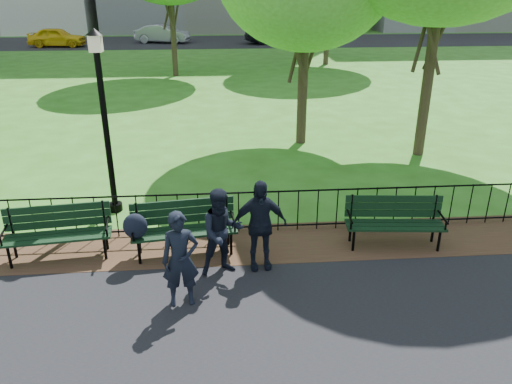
{
  "coord_description": "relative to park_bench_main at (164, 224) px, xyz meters",
  "views": [
    {
      "loc": [
        0.22,
        -6.99,
        4.77
      ],
      "look_at": [
        0.91,
        1.5,
        1.1
      ],
      "focal_mm": 35.0,
      "sensor_mm": 36.0,
      "label": 1
    }
  ],
  "objects": [
    {
      "name": "person_right",
      "position": [
        1.69,
        -0.51,
        0.17
      ],
      "size": [
        0.99,
        0.45,
        1.65
      ],
      "primitive_type": "imported",
      "rotation": [
        0.0,
        0.0,
        0.06
      ],
      "color": "black",
      "rests_on": "asphalt_path"
    },
    {
      "name": "iron_fence",
      "position": [
        0.8,
        0.82,
        -0.17
      ],
      "size": [
        24.06,
        0.06,
        1.0
      ],
      "color": "black",
      "rests_on": "ground"
    },
    {
      "name": "person_left",
      "position": [
        0.39,
        -1.5,
        0.13
      ],
      "size": [
        0.62,
        0.45,
        1.57
      ],
      "primitive_type": "imported",
      "rotation": [
        0.0,
        0.0,
        0.12
      ],
      "color": "black",
      "rests_on": "asphalt_path"
    },
    {
      "name": "lamppost",
      "position": [
        -1.29,
        2.09,
        1.44
      ],
      "size": [
        0.35,
        0.35,
        3.88
      ],
      "color": "black",
      "rests_on": "ground"
    },
    {
      "name": "taxi",
      "position": [
        -10.63,
        31.47,
        0.04
      ],
      "size": [
        4.21,
        1.93,
        1.4
      ],
      "primitive_type": "imported",
      "rotation": [
        0.0,
        0.0,
        1.5
      ],
      "color": "yellow",
      "rests_on": "far_street"
    },
    {
      "name": "person_mid",
      "position": [
        1.04,
        -0.64,
        0.12
      ],
      "size": [
        0.83,
        0.58,
        1.56
      ],
      "primitive_type": "imported",
      "rotation": [
        0.0,
        0.0,
        0.26
      ],
      "color": "black",
      "rests_on": "asphalt_path"
    },
    {
      "name": "park_bench_right_a",
      "position": [
        4.33,
        0.1,
        -0.07
      ],
      "size": [
        1.89,
        0.74,
        1.05
      ],
      "rotation": [
        0.0,
        0.0,
        -0.09
      ],
      "color": "black",
      "rests_on": "ground"
    },
    {
      "name": "dirt_strip",
      "position": [
        0.8,
        0.32,
        -0.66
      ],
      "size": [
        60.0,
        1.6,
        0.01
      ],
      "primitive_type": "cube",
      "color": "#332515",
      "rests_on": "ground"
    },
    {
      "name": "park_bench_main",
      "position": [
        0.0,
        0.0,
        0.0
      ],
      "size": [
        2.05,
        0.82,
        1.09
      ],
      "rotation": [
        0.0,
        0.0,
        0.12
      ],
      "color": "black",
      "rests_on": "ground"
    },
    {
      "name": "park_bench_left_a",
      "position": [
        -1.93,
        0.15,
        -0.06
      ],
      "size": [
        1.93,
        0.79,
        1.06
      ],
      "rotation": [
        0.0,
        0.0,
        0.11
      ],
      "color": "black",
      "rests_on": "ground"
    },
    {
      "name": "ground",
      "position": [
        0.8,
        -1.18,
        -0.67
      ],
      "size": [
        120.0,
        120.0,
        0.0
      ],
      "primitive_type": "plane",
      "color": "#33641A"
    },
    {
      "name": "far_street",
      "position": [
        0.8,
        33.82,
        -0.67
      ],
      "size": [
        70.0,
        9.0,
        0.01
      ],
      "primitive_type": "cube",
      "color": "black",
      "rests_on": "ground"
    },
    {
      "name": "sedan_silver",
      "position": [
        -3.02,
        33.27,
        0.04
      ],
      "size": [
        4.48,
        2.52,
        1.4
      ],
      "primitive_type": "imported",
      "rotation": [
        0.0,
        0.0,
        1.31
      ],
      "color": "#939499",
      "rests_on": "far_street"
    },
    {
      "name": "sedan_dark",
      "position": [
        5.93,
        32.4,
        0.07
      ],
      "size": [
        5.35,
        2.94,
        1.47
      ],
      "primitive_type": "imported",
      "rotation": [
        0.0,
        0.0,
        1.75
      ],
      "color": "black",
      "rests_on": "far_street"
    }
  ]
}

